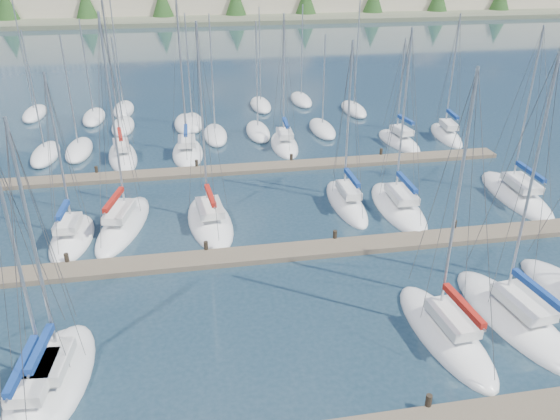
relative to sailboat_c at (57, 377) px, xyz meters
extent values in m
plane|color=#243A49|center=(10.86, 52.70, -0.18)|extent=(400.00, 400.00, 0.00)
cylinder|color=#2D261C|center=(14.86, -4.40, 0.12)|extent=(0.26, 0.26, 1.10)
cube|color=#6B5E4C|center=(10.86, 8.70, -0.03)|extent=(44.00, 1.80, 0.35)
cylinder|color=#2D261C|center=(-1.14, 9.60, 0.12)|extent=(0.26, 0.26, 1.10)
cylinder|color=#2D261C|center=(6.86, 9.60, 0.12)|extent=(0.26, 0.26, 1.10)
cylinder|color=#2D261C|center=(14.86, 9.60, 0.12)|extent=(0.26, 0.26, 1.10)
cylinder|color=#2D261C|center=(22.86, 9.60, 0.12)|extent=(0.26, 0.26, 1.10)
cube|color=#6B5E4C|center=(10.86, 22.70, -0.03)|extent=(44.00, 1.80, 0.35)
cylinder|color=#2D261C|center=(-1.14, 23.60, 0.12)|extent=(0.26, 0.26, 1.10)
cylinder|color=#2D261C|center=(6.86, 23.60, 0.12)|extent=(0.26, 0.26, 1.10)
cylinder|color=#2D261C|center=(14.86, 23.60, 0.12)|extent=(0.26, 0.26, 1.10)
cylinder|color=#2D261C|center=(22.86, 23.60, 0.12)|extent=(0.26, 0.26, 1.10)
cylinder|color=#2D261C|center=(30.86, 23.60, 0.12)|extent=(0.26, 0.26, 1.10)
ellipsoid|color=white|center=(0.00, 0.02, -0.13)|extent=(3.41, 7.42, 1.60)
cube|color=silver|center=(-0.03, -0.33, 1.17)|extent=(1.73, 2.65, 0.50)
cylinder|color=#9EA0A5|center=(0.06, 0.60, 6.09)|extent=(0.14, 0.14, 10.34)
cylinder|color=#9EA0A5|center=(-0.09, -0.90, 2.22)|extent=(0.41, 3.01, 0.10)
cube|color=navy|center=(-0.09, -0.90, 2.34)|extent=(0.58, 2.79, 0.30)
ellipsoid|color=white|center=(25.89, 27.11, -0.13)|extent=(3.23, 7.05, 1.60)
cube|color=silver|center=(25.93, 26.77, 1.17)|extent=(1.61, 2.53, 0.50)
cylinder|color=#9EA0A5|center=(25.82, 27.65, 5.10)|extent=(0.14, 0.14, 8.37)
cylinder|color=#9EA0A5|center=(26.00, 26.23, 2.22)|extent=(0.46, 2.85, 0.10)
cube|color=navy|center=(26.00, 26.23, 2.34)|extent=(0.63, 2.65, 0.30)
ellipsoid|color=white|center=(29.85, 13.87, -0.13)|extent=(3.39, 9.43, 1.60)
cube|color=silver|center=(29.82, 13.41, 1.17)|extent=(1.76, 3.33, 0.50)
cylinder|color=#9EA0A5|center=(29.89, 14.61, 6.41)|extent=(0.14, 0.14, 10.98)
cylinder|color=#9EA0A5|center=(29.78, 12.66, 2.22)|extent=(0.32, 3.90, 0.10)
cube|color=navy|center=(29.78, 12.66, 2.34)|extent=(0.50, 3.60, 0.30)
ellipsoid|color=white|center=(31.11, 28.03, -0.13)|extent=(3.01, 7.43, 1.60)
cube|color=black|center=(31.11, 28.03, -0.13)|extent=(1.53, 3.58, 0.12)
cube|color=silver|center=(31.06, 27.67, 1.17)|extent=(1.47, 2.65, 0.50)
cylinder|color=#9EA0A5|center=(31.18, 28.61, 6.04)|extent=(0.14, 0.14, 10.23)
cylinder|color=#9EA0A5|center=(30.99, 27.10, 2.22)|extent=(0.49, 3.02, 0.10)
cube|color=navy|center=(30.99, 27.10, 2.34)|extent=(0.65, 2.81, 0.30)
ellipsoid|color=white|center=(21.52, 0.46, -0.13)|extent=(3.73, 9.04, 1.60)
cube|color=silver|center=(21.56, 0.03, 1.17)|extent=(1.87, 3.22, 0.50)
cylinder|color=#9EA0A5|center=(21.44, 1.16, 6.94)|extent=(0.14, 0.14, 12.05)
cylinder|color=#9EA0A5|center=(21.63, -0.67, 2.22)|extent=(0.48, 3.68, 0.10)
cube|color=navy|center=(21.63, -0.67, 2.34)|extent=(0.65, 3.41, 0.30)
ellipsoid|color=white|center=(0.58, 27.47, -0.13)|extent=(3.42, 8.17, 1.60)
cube|color=black|center=(0.58, 27.47, -0.13)|extent=(1.74, 3.94, 0.12)
cube|color=silver|center=(0.63, 27.08, 1.17)|extent=(1.67, 2.92, 0.50)
cylinder|color=#9EA0A5|center=(0.50, 28.10, 7.15)|extent=(0.14, 0.14, 12.47)
cylinder|color=#9EA0A5|center=(0.71, 26.45, 2.22)|extent=(0.54, 3.31, 0.10)
cube|color=maroon|center=(0.71, 26.45, 2.34)|extent=(0.70, 3.08, 0.30)
ellipsoid|color=white|center=(15.09, 28.11, -0.13)|extent=(2.80, 7.33, 1.60)
cube|color=black|center=(15.09, 28.11, -0.13)|extent=(1.44, 3.52, 0.12)
cube|color=silver|center=(15.07, 27.75, 1.17)|extent=(1.46, 2.59, 0.50)
cylinder|color=#9EA0A5|center=(15.13, 28.68, 6.21)|extent=(0.14, 0.14, 10.58)
cylinder|color=#9EA0A5|center=(15.04, 27.17, 2.22)|extent=(0.27, 3.03, 0.10)
cube|color=navy|center=(15.04, 27.17, 2.34)|extent=(0.45, 2.80, 0.30)
ellipsoid|color=white|center=(6.21, 27.49, -0.13)|extent=(2.90, 7.49, 1.60)
cube|color=silver|center=(6.20, 27.12, 1.17)|extent=(1.55, 2.63, 0.50)
cylinder|color=#9EA0A5|center=(6.22, 28.09, 6.98)|extent=(0.14, 0.14, 12.11)
cylinder|color=#9EA0A5|center=(6.18, 26.53, 2.22)|extent=(0.18, 3.12, 0.10)
cube|color=navy|center=(6.18, 26.53, 2.34)|extent=(0.38, 2.87, 0.30)
ellipsoid|color=white|center=(1.68, 14.11, -0.13)|extent=(4.32, 9.05, 1.60)
cube|color=silver|center=(1.58, 13.68, 1.17)|extent=(1.99, 3.27, 0.50)
cylinder|color=#9EA0A5|center=(1.83, 14.79, 7.09)|extent=(0.14, 0.14, 12.35)
cylinder|color=#9EA0A5|center=(1.43, 13.00, 2.22)|extent=(0.90, 3.59, 0.10)
cube|color=maroon|center=(1.43, 13.00, 2.34)|extent=(1.03, 3.35, 0.30)
ellipsoid|color=white|center=(20.54, 13.50, -0.13)|extent=(3.03, 8.64, 1.60)
cube|color=maroon|center=(20.54, 13.50, -0.13)|extent=(1.57, 4.15, 0.12)
cube|color=silver|center=(20.53, 13.07, 1.17)|extent=(1.62, 3.04, 0.50)
cylinder|color=#9EA0A5|center=(20.56, 14.19, 6.47)|extent=(0.14, 0.14, 11.11)
cylinder|color=#9EA0A5|center=(20.51, 12.39, 2.22)|extent=(0.20, 3.60, 0.10)
cube|color=navy|center=(20.51, 12.39, 2.34)|extent=(0.39, 3.32, 0.30)
ellipsoid|color=white|center=(17.14, 14.81, -0.13)|extent=(2.15, 7.84, 1.60)
cube|color=silver|center=(17.14, 14.42, 1.17)|extent=(1.18, 2.74, 0.50)
cylinder|color=#9EA0A5|center=(17.14, 15.44, 6.05)|extent=(0.14, 0.14, 10.25)
cylinder|color=#9EA0A5|center=(17.14, 13.79, 2.22)|extent=(0.11, 3.29, 0.10)
cube|color=navy|center=(17.14, 13.79, 2.34)|extent=(0.31, 3.03, 0.30)
ellipsoid|color=white|center=(7.32, 13.60, -0.13)|extent=(3.53, 8.32, 1.60)
cube|color=maroon|center=(7.32, 13.60, -0.13)|extent=(1.81, 4.00, 0.12)
cube|color=silver|center=(7.36, 13.19, 1.17)|extent=(1.80, 2.96, 0.50)
cylinder|color=#9EA0A5|center=(7.27, 14.24, 6.81)|extent=(0.14, 0.14, 11.78)
cylinder|color=#9EA0A5|center=(7.42, 12.55, 2.22)|extent=(0.40, 3.40, 0.10)
cube|color=maroon|center=(7.42, 12.55, 2.34)|extent=(0.57, 3.15, 0.30)
ellipsoid|color=white|center=(-1.39, 12.82, -0.13)|extent=(2.82, 6.58, 1.60)
cube|color=black|center=(-1.39, 12.82, -0.13)|extent=(1.45, 3.16, 0.12)
cube|color=silver|center=(-1.41, 12.50, 1.17)|extent=(1.48, 2.33, 0.50)
cylinder|color=#9EA0A5|center=(-1.36, 13.33, 5.59)|extent=(0.14, 0.14, 9.34)
cylinder|color=#9EA0A5|center=(-1.44, 11.98, 2.22)|extent=(0.25, 2.71, 0.10)
cube|color=navy|center=(-1.44, 11.98, 2.34)|extent=(0.44, 2.50, 0.30)
ellipsoid|color=white|center=(-0.48, -0.72, -0.13)|extent=(3.29, 8.52, 1.60)
cube|color=maroon|center=(-0.48, -0.72, -0.13)|extent=(1.68, 4.10, 0.12)
cube|color=silver|center=(-0.51, -1.14, 1.17)|extent=(1.67, 3.03, 0.50)
cylinder|color=#9EA0A5|center=(-0.42, -0.06, 5.79)|extent=(0.14, 0.14, 9.74)
cylinder|color=#9EA0A5|center=(-0.57, -1.80, 2.22)|extent=(0.40, 3.49, 0.10)
cube|color=navy|center=(-0.57, -1.80, 2.34)|extent=(0.58, 3.23, 0.30)
ellipsoid|color=white|center=(17.61, -0.12, -0.13)|extent=(3.10, 8.27, 1.60)
cube|color=maroon|center=(17.61, -0.12, -0.13)|extent=(1.59, 3.98, 0.12)
cube|color=silver|center=(17.64, -0.53, 1.17)|extent=(1.59, 2.93, 0.50)
cylinder|color=#9EA0A5|center=(17.57, 0.53, 6.65)|extent=(0.14, 0.14, 11.47)
cylinder|color=#9EA0A5|center=(17.69, -1.17, 2.22)|extent=(0.34, 3.41, 0.10)
cube|color=maroon|center=(17.69, -1.17, 2.34)|extent=(0.52, 3.15, 0.30)
cylinder|color=#9EA0A5|center=(-9.89, 42.60, 6.32)|extent=(0.12, 0.12, 11.20)
ellipsoid|color=white|center=(-9.89, 42.60, 0.07)|extent=(2.20, 6.40, 1.40)
cylinder|color=#9EA0A5|center=(6.92, 36.15, 5.79)|extent=(0.12, 0.12, 10.14)
ellipsoid|color=white|center=(6.92, 36.15, 0.07)|extent=(2.20, 6.40, 1.40)
cylinder|color=#9EA0A5|center=(6.18, 35.95, 5.96)|extent=(0.12, 0.12, 10.49)
ellipsoid|color=white|center=(6.18, 35.95, 0.07)|extent=(2.20, 6.40, 1.40)
cylinder|color=#9EA0A5|center=(19.93, 43.24, 5.75)|extent=(0.12, 0.12, 10.06)
ellipsoid|color=white|center=(19.93, 43.24, 0.07)|extent=(2.20, 6.40, 1.40)
cylinder|color=#9EA0A5|center=(-3.36, 40.04, 5.41)|extent=(0.12, 0.12, 9.39)
ellipsoid|color=white|center=(-3.36, 40.04, 0.07)|extent=(2.20, 6.40, 1.40)
cylinder|color=#9EA0A5|center=(-6.10, 28.89, 5.65)|extent=(0.12, 0.12, 9.85)
ellipsoid|color=white|center=(-6.10, 28.89, 0.07)|extent=(2.20, 6.40, 1.40)
cylinder|color=#9EA0A5|center=(-3.36, 29.53, 5.37)|extent=(0.12, 0.12, 9.30)
ellipsoid|color=white|center=(-3.36, 29.53, 0.07)|extent=(2.20, 6.40, 1.40)
cylinder|color=#9EA0A5|center=(24.84, 38.11, 6.56)|extent=(0.12, 0.12, 11.68)
ellipsoid|color=white|center=(24.84, 38.11, 0.07)|extent=(2.20, 6.40, 1.40)
cylinder|color=#9EA0A5|center=(13.17, 32.02, 5.60)|extent=(0.12, 0.12, 9.76)
ellipsoid|color=white|center=(13.17, 32.02, 0.07)|extent=(2.20, 6.40, 1.40)
cylinder|color=#9EA0A5|center=(-0.47, 42.61, 6.69)|extent=(0.12, 0.12, 11.95)
ellipsoid|color=white|center=(-0.47, 42.61, 0.07)|extent=(2.20, 6.40, 1.40)
cylinder|color=#9EA0A5|center=(19.62, 31.76, 4.95)|extent=(0.12, 0.12, 8.46)
ellipsoid|color=white|center=(19.62, 31.76, 0.07)|extent=(2.20, 6.40, 1.40)
cylinder|color=#9EA0A5|center=(-0.05, 36.17, 4.78)|extent=(0.12, 0.12, 8.12)
ellipsoid|color=white|center=(-0.05, 36.17, 0.07)|extent=(2.20, 6.40, 1.40)
cylinder|color=#9EA0A5|center=(14.87, 41.79, 5.72)|extent=(0.12, 0.12, 10.00)
ellipsoid|color=white|center=(14.87, 41.79, 0.07)|extent=(2.20, 6.40, 1.40)
cylinder|color=#9EA0A5|center=(8.98, 31.67, 5.99)|extent=(0.12, 0.12, 10.54)
ellipsoid|color=white|center=(8.98, 31.67, 0.07)|extent=(2.20, 6.40, 1.40)
cube|color=#666B51|center=(10.86, 142.70, 0.32)|extent=(400.00, 60.00, 1.00)
cone|color=#284C1E|center=(-33.14, 125.70, 3.82)|extent=(6.00, 6.00, 8.00)
cone|color=#284C1E|center=(-15.14, 125.70, 3.82)|extent=(6.00, 6.00, 8.00)
cone|color=#284C1E|center=(2.86, 125.70, 3.82)|extent=(6.00, 6.00, 8.00)
cone|color=#284C1E|center=(20.86, 125.70, 3.82)|extent=(6.00, 6.00, 8.00)
cone|color=#284C1E|center=(38.86, 125.70, 3.82)|extent=(6.00, 6.00, 8.00)
cone|color=#284C1E|center=(56.86, 125.70, 3.82)|extent=(6.00, 6.00, 8.00)
camera|label=1|loc=(6.23, -19.21, 16.61)|focal=35.00mm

